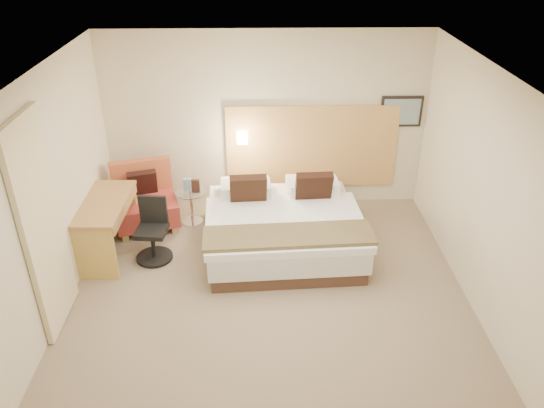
{
  "coord_description": "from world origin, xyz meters",
  "views": [
    {
      "loc": [
        -0.08,
        -5.02,
        4.1
      ],
      "look_at": [
        0.05,
        0.64,
        0.97
      ],
      "focal_mm": 35.0,
      "sensor_mm": 36.0,
      "label": 1
    }
  ],
  "objects_px": {
    "desk": "(107,213)",
    "desk_chair": "(153,235)",
    "side_table": "(191,205)",
    "lounge_chair": "(145,202)",
    "bed": "(283,226)"
  },
  "relations": [
    {
      "from": "desk",
      "to": "desk_chair",
      "type": "height_order",
      "value": "desk_chair"
    },
    {
      "from": "side_table",
      "to": "desk",
      "type": "distance_m",
      "value": 1.32
    },
    {
      "from": "lounge_chair",
      "to": "desk_chair",
      "type": "distance_m",
      "value": 0.93
    },
    {
      "from": "bed",
      "to": "desk",
      "type": "xyz_separation_m",
      "value": [
        -2.33,
        -0.1,
        0.3
      ]
    },
    {
      "from": "desk_chair",
      "to": "desk",
      "type": "bearing_deg",
      "value": 169.1
    },
    {
      "from": "desk",
      "to": "desk_chair",
      "type": "xyz_separation_m",
      "value": [
        0.6,
        -0.12,
        -0.27
      ]
    },
    {
      "from": "side_table",
      "to": "bed",
      "type": "bearing_deg",
      "value": -27.68
    },
    {
      "from": "side_table",
      "to": "desk_chair",
      "type": "height_order",
      "value": "desk_chair"
    },
    {
      "from": "desk_chair",
      "to": "side_table",
      "type": "bearing_deg",
      "value": 66.32
    },
    {
      "from": "lounge_chair",
      "to": "desk_chair",
      "type": "xyz_separation_m",
      "value": [
        0.27,
        -0.89,
        -0.02
      ]
    },
    {
      "from": "desk_chair",
      "to": "bed",
      "type": "bearing_deg",
      "value": 7.21
    },
    {
      "from": "lounge_chair",
      "to": "side_table",
      "type": "bearing_deg",
      "value": 2.24
    },
    {
      "from": "bed",
      "to": "side_table",
      "type": "distance_m",
      "value": 1.5
    },
    {
      "from": "side_table",
      "to": "desk_chair",
      "type": "relative_size",
      "value": 0.6
    },
    {
      "from": "side_table",
      "to": "desk",
      "type": "height_order",
      "value": "desk"
    }
  ]
}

